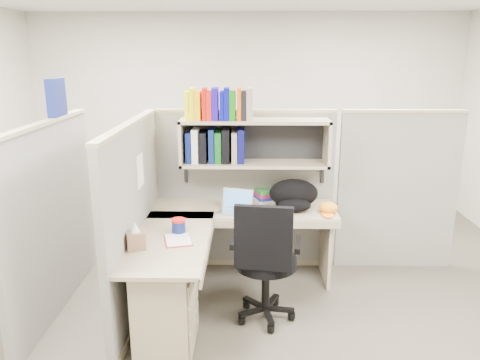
{
  "coord_description": "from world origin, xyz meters",
  "views": [
    {
      "loc": [
        0.05,
        -3.65,
        2.16
      ],
      "look_at": [
        -0.03,
        0.25,
        1.09
      ],
      "focal_mm": 35.0,
      "sensor_mm": 36.0,
      "label": 1
    }
  ],
  "objects_px": {
    "laptop": "(234,202)",
    "task_chair": "(265,280)",
    "desk": "(191,277)",
    "snack_canister": "(179,225)",
    "backpack": "(294,195)"
  },
  "relations": [
    {
      "from": "laptop",
      "to": "task_chair",
      "type": "xyz_separation_m",
      "value": [
        0.27,
        -0.64,
        -0.46
      ]
    },
    {
      "from": "desk",
      "to": "laptop",
      "type": "bearing_deg",
      "value": 65.72
    },
    {
      "from": "desk",
      "to": "laptop",
      "type": "distance_m",
      "value": 0.88
    },
    {
      "from": "laptop",
      "to": "desk",
      "type": "bearing_deg",
      "value": -98.24
    },
    {
      "from": "snack_canister",
      "to": "task_chair",
      "type": "relative_size",
      "value": 0.11
    },
    {
      "from": "laptop",
      "to": "backpack",
      "type": "bearing_deg",
      "value": 28.54
    },
    {
      "from": "backpack",
      "to": "snack_canister",
      "type": "xyz_separation_m",
      "value": [
        -1.0,
        -0.62,
        -0.08
      ]
    },
    {
      "from": "laptop",
      "to": "backpack",
      "type": "relative_size",
      "value": 0.63
    },
    {
      "from": "laptop",
      "to": "backpack",
      "type": "distance_m",
      "value": 0.57
    },
    {
      "from": "backpack",
      "to": "task_chair",
      "type": "xyz_separation_m",
      "value": [
        -0.29,
        -0.76,
        -0.49
      ]
    },
    {
      "from": "desk",
      "to": "backpack",
      "type": "relative_size",
      "value": 3.77
    },
    {
      "from": "task_chair",
      "to": "snack_canister",
      "type": "bearing_deg",
      "value": 168.7
    },
    {
      "from": "backpack",
      "to": "task_chair",
      "type": "height_order",
      "value": "task_chair"
    },
    {
      "from": "desk",
      "to": "snack_canister",
      "type": "bearing_deg",
      "value": 117.76
    },
    {
      "from": "desk",
      "to": "snack_canister",
      "type": "xyz_separation_m",
      "value": [
        -0.12,
        0.23,
        0.35
      ]
    }
  ]
}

